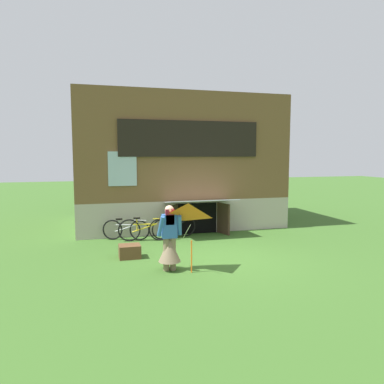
{
  "coord_description": "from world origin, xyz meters",
  "views": [
    {
      "loc": [
        -3.14,
        -8.75,
        2.69
      ],
      "look_at": [
        -0.49,
        0.93,
        1.66
      ],
      "focal_mm": 33.74,
      "sensor_mm": 36.0,
      "label": 1
    }
  ],
  "objects_px": {
    "person": "(170,243)",
    "kite": "(188,223)",
    "wooden_crate": "(130,251)",
    "bicycle_yellow": "(145,229)",
    "bicycle_silver": "(126,229)",
    "bicycle_black": "(174,227)"
  },
  "relations": [
    {
      "from": "kite",
      "to": "person",
      "type": "bearing_deg",
      "value": 116.9
    },
    {
      "from": "bicycle_yellow",
      "to": "bicycle_silver",
      "type": "height_order",
      "value": "bicycle_yellow"
    },
    {
      "from": "bicycle_silver",
      "to": "wooden_crate",
      "type": "height_order",
      "value": "bicycle_silver"
    },
    {
      "from": "person",
      "to": "kite",
      "type": "bearing_deg",
      "value": -51.45
    },
    {
      "from": "bicycle_black",
      "to": "bicycle_yellow",
      "type": "xyz_separation_m",
      "value": [
        -0.99,
        -0.17,
        0.02
      ]
    },
    {
      "from": "person",
      "to": "bicycle_silver",
      "type": "distance_m",
      "value": 3.42
    },
    {
      "from": "bicycle_silver",
      "to": "wooden_crate",
      "type": "relative_size",
      "value": 2.61
    },
    {
      "from": "person",
      "to": "wooden_crate",
      "type": "xyz_separation_m",
      "value": [
        -0.8,
        1.29,
        -0.47
      ]
    },
    {
      "from": "person",
      "to": "bicycle_black",
      "type": "distance_m",
      "value": 3.34
    },
    {
      "from": "bicycle_black",
      "to": "bicycle_yellow",
      "type": "distance_m",
      "value": 1.0
    },
    {
      "from": "person",
      "to": "bicycle_silver",
      "type": "xyz_separation_m",
      "value": [
        -0.72,
        3.32,
        -0.31
      ]
    },
    {
      "from": "person",
      "to": "bicycle_yellow",
      "type": "height_order",
      "value": "person"
    },
    {
      "from": "bicycle_yellow",
      "to": "kite",
      "type": "bearing_deg",
      "value": -73.99
    },
    {
      "from": "kite",
      "to": "bicycle_silver",
      "type": "bearing_deg",
      "value": 104.62
    },
    {
      "from": "person",
      "to": "wooden_crate",
      "type": "relative_size",
      "value": 2.77
    },
    {
      "from": "bicycle_yellow",
      "to": "bicycle_black",
      "type": "bearing_deg",
      "value": 18.56
    },
    {
      "from": "kite",
      "to": "bicycle_yellow",
      "type": "height_order",
      "value": "kite"
    },
    {
      "from": "bicycle_yellow",
      "to": "bicycle_silver",
      "type": "bearing_deg",
      "value": 162.3
    },
    {
      "from": "bicycle_yellow",
      "to": "bicycle_silver",
      "type": "xyz_separation_m",
      "value": [
        -0.55,
        0.28,
        -0.03
      ]
    },
    {
      "from": "bicycle_yellow",
      "to": "bicycle_silver",
      "type": "distance_m",
      "value": 0.62
    },
    {
      "from": "person",
      "to": "wooden_crate",
      "type": "distance_m",
      "value": 1.59
    },
    {
      "from": "person",
      "to": "bicycle_black",
      "type": "bearing_deg",
      "value": 87.39
    }
  ]
}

